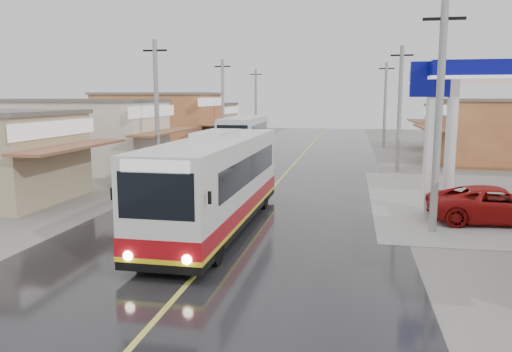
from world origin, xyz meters
The scene contains 12 objects.
ground centered at (0.00, 0.00, 0.00)m, with size 120.00×120.00×0.00m, color slate.
road centered at (0.00, 15.00, 0.01)m, with size 12.00×90.00×0.02m, color black.
centre_line centered at (0.00, 15.00, 0.02)m, with size 0.15×90.00×0.01m, color #D8CC4C.
shopfronts_left centered at (-13.00, 18.00, 0.00)m, with size 11.00×44.00×5.20m, color tan, non-canonical shape.
utility_poles_left centered at (-7.00, 16.00, 0.00)m, with size 1.60×50.00×8.00m, color gray, non-canonical shape.
utility_poles_right centered at (7.00, 15.00, 0.00)m, with size 1.60×36.00×8.00m, color gray, non-canonical shape.
coach_bus centered at (-0.70, -0.93, 1.73)m, with size 2.74×11.50×3.58m.
second_bus centered at (-4.50, 21.11, 1.72)m, with size 2.94×9.71×3.19m.
jeepney centered at (9.61, 1.87, 0.70)m, with size 2.33×5.06×1.41m, color #9B100F.
cyclist centered at (-3.40, 9.13, 0.69)m, with size 1.29×2.07×2.11m.
tricycle_near centered at (-7.34, 6.51, 0.94)m, with size 1.82×2.39×1.65m.
tyre_stack centered at (-6.05, 5.54, 0.21)m, with size 0.82×0.82×0.42m.
Camera 1 is at (4.07, -18.25, 4.79)m, focal length 35.00 mm.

